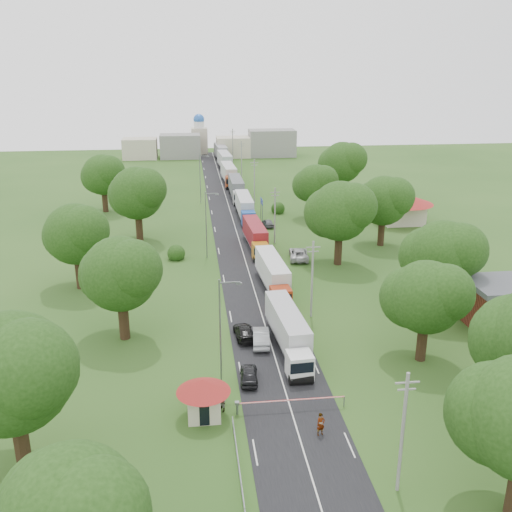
{
  "coord_description": "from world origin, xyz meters",
  "views": [
    {
      "loc": [
        -7.69,
        -65.08,
        27.42
      ],
      "look_at": [
        0.76,
        6.26,
        3.0
      ],
      "focal_mm": 40.0,
      "sensor_mm": 36.0,
      "label": 1
    }
  ],
  "objects": [
    {
      "name": "ground",
      "position": [
        0.0,
        0.0,
        0.0
      ],
      "size": [
        260.0,
        260.0,
        0.0
      ],
      "primitive_type": "plane",
      "color": "#284E1A",
      "rests_on": "ground"
    },
    {
      "name": "road",
      "position": [
        0.0,
        20.0,
        0.0
      ],
      "size": [
        8.0,
        200.0,
        0.04
      ],
      "primitive_type": "cube",
      "color": "black",
      "rests_on": "ground"
    },
    {
      "name": "boom_barrier",
      "position": [
        -1.36,
        -25.0,
        0.89
      ],
      "size": [
        9.22,
        0.35,
        1.18
      ],
      "color": "slate",
      "rests_on": "ground"
    },
    {
      "name": "guard_booth",
      "position": [
        -7.2,
        -25.0,
        2.16
      ],
      "size": [
        4.4,
        4.4,
        3.45
      ],
      "color": "beige",
      "rests_on": "ground"
    },
    {
      "name": "guard_rail",
      "position": [
        -5.0,
        -35.0,
        0.0
      ],
      "size": [
        0.1,
        17.0,
        1.7
      ],
      "primitive_type": null,
      "color": "slate",
      "rests_on": "ground"
    },
    {
      "name": "info_sign",
      "position": [
        5.2,
        35.0,
        3.0
      ],
      "size": [
        0.12,
        3.1,
        4.1
      ],
      "color": "slate",
      "rests_on": "ground"
    },
    {
      "name": "pole_0",
      "position": [
        5.5,
        -35.0,
        4.68
      ],
      "size": [
        1.6,
        0.24,
        9.0
      ],
      "color": "gray",
      "rests_on": "ground"
    },
    {
      "name": "pole_1",
      "position": [
        5.5,
        -7.0,
        4.68
      ],
      "size": [
        1.6,
        0.24,
        9.0
      ],
      "color": "gray",
      "rests_on": "ground"
    },
    {
      "name": "pole_2",
      "position": [
        5.5,
        21.0,
        4.68
      ],
      "size": [
        1.6,
        0.24,
        9.0
      ],
      "color": "gray",
      "rests_on": "ground"
    },
    {
      "name": "pole_3",
      "position": [
        5.5,
        49.0,
        4.68
      ],
      "size": [
        1.6,
        0.24,
        9.0
      ],
      "color": "gray",
      "rests_on": "ground"
    },
    {
      "name": "pole_4",
      "position": [
        5.5,
        77.0,
        4.68
      ],
      "size": [
        1.6,
        0.24,
        9.0
      ],
      "color": "gray",
      "rests_on": "ground"
    },
    {
      "name": "pole_5",
      "position": [
        5.5,
        105.0,
        4.68
      ],
      "size": [
        1.6,
        0.24,
        9.0
      ],
      "color": "gray",
      "rests_on": "ground"
    },
    {
      "name": "lamp_0",
      "position": [
        -5.35,
        -20.0,
        5.55
      ],
      "size": [
        2.03,
        0.22,
        10.0
      ],
      "color": "slate",
      "rests_on": "ground"
    },
    {
      "name": "lamp_1",
      "position": [
        -5.35,
        15.0,
        5.55
      ],
      "size": [
        2.03,
        0.22,
        10.0
      ],
      "color": "slate",
      "rests_on": "ground"
    },
    {
      "name": "lamp_2",
      "position": [
        -5.35,
        50.0,
        5.55
      ],
      "size": [
        2.03,
        0.22,
        10.0
      ],
      "color": "slate",
      "rests_on": "ground"
    },
    {
      "name": "tree_2",
      "position": [
        13.99,
        -17.86,
        6.6
      ],
      "size": [
        8.0,
        8.0,
        10.1
      ],
      "color": "#382616",
      "rests_on": "ground"
    },
    {
      "name": "tree_3",
      "position": [
        19.99,
        -7.84,
        7.22
      ],
      "size": [
        8.8,
        8.8,
        11.07
      ],
      "color": "#382616",
      "rests_on": "ground"
    },
    {
      "name": "tree_4",
      "position": [
        12.99,
        10.17,
        7.85
      ],
      "size": [
        9.6,
        9.6,
        12.05
      ],
      "color": "#382616",
      "rests_on": "ground"
    },
    {
      "name": "tree_5",
      "position": [
        21.99,
        18.16,
        7.22
      ],
      "size": [
        8.8,
        8.8,
        11.07
      ],
      "color": "#382616",
      "rests_on": "ground"
    },
    {
      "name": "tree_6",
      "position": [
        14.99,
        35.14,
        6.6
      ],
      "size": [
        8.0,
        8.0,
        10.1
      ],
      "color": "#382616",
      "rests_on": "ground"
    },
    {
      "name": "tree_7",
      "position": [
        23.99,
        50.17,
        7.85
      ],
      "size": [
        9.6,
        9.6,
        12.05
      ],
      "color": "#382616",
      "rests_on": "ground"
    },
    {
      "name": "tree_8",
      "position": [
        -14.01,
        -41.86,
        6.6
      ],
      "size": [
        8.0,
        8.0,
        10.1
      ],
      "color": "#382616",
      "rests_on": "ground"
    },
    {
      "name": "tree_9",
      "position": [
        -20.01,
        -29.83,
        7.85
      ],
      "size": [
        9.6,
        9.6,
        12.05
      ],
      "color": "#382616",
      "rests_on": "ground"
    },
    {
      "name": "tree_10",
      "position": [
        -15.01,
        -9.84,
        7.22
      ],
      "size": [
        8.8,
        8.8,
        11.07
      ],
      "color": "#382616",
      "rests_on": "ground"
    },
    {
      "name": "tree_11",
      "position": [
        -22.01,
        5.16,
        7.22
      ],
      "size": [
        8.8,
        8.8,
        11.07
      ],
      "color": "#382616",
      "rests_on": "ground"
    },
    {
      "name": "tree_12",
      "position": [
        -16.01,
        25.17,
        7.85
      ],
      "size": [
        9.6,
        9.6,
        12.05
      ],
      "color": "#382616",
      "rests_on": "ground"
    },
    {
      "name": "tree_13",
      "position": [
        -24.01,
        45.16,
        7.22
      ],
      "size": [
        8.8,
        8.8,
        11.07
      ],
      "color": "#382616",
      "rests_on": "ground"
    },
    {
      "name": "house_brick",
      "position": [
        26.0,
        -12.0,
        2.65
      ],
      "size": [
        8.6,
        6.6,
        5.2
      ],
      "color": "maroon",
      "rests_on": "ground"
    },
    {
      "name": "house_cream",
      "position": [
        30.0,
        30.0,
        3.64
      ],
      "size": [
        10.08,
        10.08,
        5.8
      ],
      "color": "beige",
      "rests_on": "ground"
    },
    {
      "name": "distant_town",
      "position": [
        0.68,
        110.0,
        3.49
      ],
      "size": [
        52.0,
        8.0,
        8.0
      ],
      "color": "gray",
      "rests_on": "ground"
    },
    {
      "name": "church",
      "position": [
        -4.0,
        118.0,
        5.39
      ],
      "size": [
        5.0,
        5.0,
        12.3
      ],
      "color": "beige",
      "rests_on": "ground"
    },
    {
      "name": "truck_0",
      "position": [
        1.61,
        -14.35,
        2.01
      ],
      "size": [
        3.07,
        13.7,
        3.78
      ],
      "color": "white",
      "rests_on": "ground"
    },
    {
      "name": "truck_1",
      "position": [
        2.36,
        1.35,
        2.07
      ],
      "size": [
        3.06,
        14.11,
        3.9
      ],
      "color": "#9B2C11",
      "rests_on": "ground"
    },
    {
      "name": "truck_2",
      "position": [
        2.19,
        18.77,
        1.99
      ],
      "size": [
        2.85,
        13.59,
        3.76
      ],
      "color": "#BA7415",
      "rests_on": "ground"
    },
    {
      "name": "truck_3",
      "position": [
        2.34,
        37.26,
        2.1
      ],
      "size": [
        2.49,
        14.31,
        3.97
      ],
      "color": "#1B4DA5",
      "rests_on": "ground"
    },
    {
      "name": "truck_4",
      "position": [
        2.21,
        53.62,
        2.18
      ],
      "size": [
        2.54,
        14.82,
        4.11
      ],
      "color": "#BABABA",
      "rests_on": "ground"
    },
    {
      "name": "truck_5",
      "position": [
        1.78,
        69.55,
        2.25
      ],
      "size": [
        3.15,
        15.33,
        4.24
      ],
      "color": "#973817",
      "rests_on": "ground"
    },
    {
      "name": "truck_6",
      "position": [
        2.03,
        87.63,
        2.32
      ],
      "size": [
        3.43,
        15.83,
        4.37
      ],
      "color": "#24623D",
      "rests_on": "ground"
    },
    {
      "name": "truck_7",
      "position": [
        1.89,
        103.66,
        2.31
      ],
      "size": [
        3.5,
        15.78,
        4.36
      ],
      "color": "silver",
      "rests_on": "ground"
    },
    {
      "name": "car_lane_front",
      "position": [
        -3.0,
        -20.0,
        0.66
      ],
      "size": [
        1.86,
        4.01,
        1.33
      ],
      "primitive_type": "imported",
      "rotation": [
        0.0,
        0.0,
        3.06
      ],
      "color": "black",
      "rests_on": "ground"
    },
    {
      "name": "car_lane_mid",
      "position": [
        -1.0,
        -13.0,
        0.78
      ],
      "size": [
        2.09,
        4.84,
        1.55
      ],
      "primitive_type": "imported",
      "rotation": [
        0.0,
        0.0,
        3.04
      ],
      "color": "#979B9F",
      "rests_on": "ground"
    },
    {
      "name": "car_lane_rear",
      "position": [
        -2.59,
        -11.37,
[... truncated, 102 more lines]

